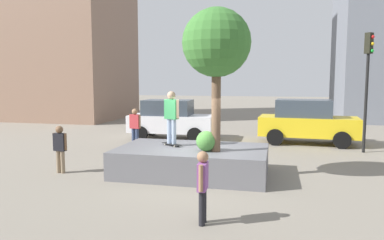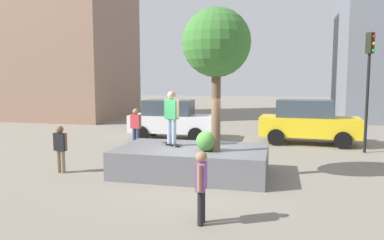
% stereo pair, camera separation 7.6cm
% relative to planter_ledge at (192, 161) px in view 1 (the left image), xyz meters
% --- Properties ---
extents(ground_plane, '(120.00, 120.00, 0.00)m').
position_rel_planter_ledge_xyz_m(ground_plane, '(0.19, -0.37, -0.44)').
color(ground_plane, gray).
extents(planter_ledge, '(4.78, 2.91, 0.87)m').
position_rel_planter_ledge_xyz_m(planter_ledge, '(0.00, 0.00, 0.00)').
color(planter_ledge, slate).
rests_on(planter_ledge, ground).
extents(plaza_tree, '(2.05, 2.05, 4.31)m').
position_rel_planter_ledge_xyz_m(plaza_tree, '(0.85, -0.43, 3.67)').
color(plaza_tree, brown).
rests_on(plaza_tree, planter_ledge).
extents(boxwood_shrub, '(0.62, 0.62, 0.62)m').
position_rel_planter_ledge_xyz_m(boxwood_shrub, '(0.55, -0.46, 0.75)').
color(boxwood_shrub, '#4C8C3D').
rests_on(boxwood_shrub, planter_ledge).
extents(skateboard, '(0.78, 0.63, 0.07)m').
position_rel_planter_ledge_xyz_m(skateboard, '(-0.74, 0.18, 0.49)').
color(skateboard, black).
rests_on(skateboard, planter_ledge).
extents(skateboarder, '(0.56, 0.36, 1.74)m').
position_rel_planter_ledge_xyz_m(skateboarder, '(-0.74, 0.18, 1.51)').
color(skateboarder, '#8C9EB7').
rests_on(skateboarder, skateboard).
extents(police_car, '(4.40, 2.12, 2.03)m').
position_rel_planter_ledge_xyz_m(police_car, '(-2.72, 6.81, 0.59)').
color(police_car, white).
rests_on(police_car, ground).
extents(taxi_cab, '(4.68, 2.40, 2.12)m').
position_rel_planter_ledge_xyz_m(taxi_cab, '(4.05, 6.90, 0.64)').
color(taxi_cab, gold).
rests_on(taxi_cab, ground).
extents(traffic_light_corner, '(0.37, 0.37, 4.98)m').
position_rel_planter_ledge_xyz_m(traffic_light_corner, '(6.26, 5.15, 2.93)').
color(traffic_light_corner, black).
rests_on(traffic_light_corner, ground).
extents(passerby_with_bag, '(0.24, 0.53, 1.57)m').
position_rel_planter_ledge_xyz_m(passerby_with_bag, '(1.16, -3.99, 0.47)').
color(passerby_with_bag, black).
rests_on(passerby_with_bag, ground).
extents(bystander_watching, '(0.59, 0.27, 1.74)m').
position_rel_planter_ledge_xyz_m(bystander_watching, '(-3.72, 4.37, 0.57)').
color(bystander_watching, navy).
rests_on(bystander_watching, ground).
extents(pedestrian_crossing, '(0.53, 0.24, 1.56)m').
position_rel_planter_ledge_xyz_m(pedestrian_crossing, '(-4.25, -0.83, 0.47)').
color(pedestrian_crossing, '#847056').
rests_on(pedestrian_crossing, ground).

